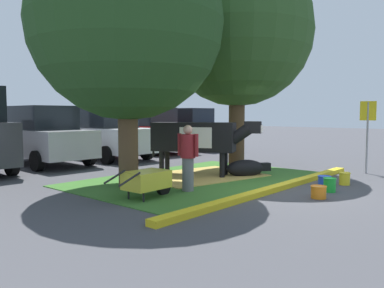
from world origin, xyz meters
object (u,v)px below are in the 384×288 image
parking_sign (368,123)px  sedan_silver (43,136)px  bucket_orange (319,192)px  hatchback_white (105,134)px  wheelbarrow (148,180)px  cow_holstein (197,137)px  person_handler (188,156)px  sedan_blue (187,129)px  calf_lying (246,168)px  sedan_red (148,131)px  bucket_green (330,185)px  bucket_yellow (345,178)px  bucket_blue (324,181)px  shade_tree_left (127,23)px  shade_tree_right (237,32)px

parking_sign → sedan_silver: (-5.24, 9.07, -0.51)m
bucket_orange → hatchback_white: bearing=81.5°
wheelbarrow → cow_holstein: bearing=21.2°
person_handler → sedan_blue: 10.77m
calf_lying → sedan_red: 7.70m
bucket_orange → bucket_green: (0.80, 0.09, 0.03)m
wheelbarrow → sedan_silver: 6.94m
bucket_yellow → sedan_silver: (-2.96, 9.27, 0.82)m
bucket_orange → bucket_blue: bearing=17.9°
person_handler → shade_tree_left: bearing=113.3°
cow_holstein → person_handler: (-1.78, -1.24, -0.30)m
shade_tree_right → calf_lying: shade_tree_right is taller
calf_lying → sedan_blue: sedan_blue is taller
sedan_silver → cow_holstein: bearing=-74.6°
bucket_orange → shade_tree_left: bearing=115.7°
parking_sign → bucket_orange: bearing=-175.2°
cow_holstein → bucket_yellow: size_ratio=9.52×
calf_lying → bucket_blue: bearing=-89.5°
shade_tree_left → calf_lying: 4.96m
bucket_blue → calf_lying: bearing=90.5°
person_handler → sedan_red: size_ratio=0.34×
person_handler → hatchback_white: size_ratio=0.34×
shade_tree_right → parking_sign: 4.68m
parking_sign → wheelbarrow: bearing=160.8°
bucket_orange → sedan_red: bearing=67.0°
calf_lying → person_handler: (-2.62, -0.16, 0.56)m
calf_lying → person_handler: bearing=-176.4°
sedan_silver → wheelbarrow: bearing=-101.0°
shade_tree_left → sedan_blue: size_ratio=1.36×
calf_lying → sedan_blue: size_ratio=0.28×
parking_sign → bucket_blue: parking_sign is taller
bucket_green → hatchback_white: (0.58, 9.13, 0.82)m
wheelbarrow → parking_sign: 7.03m
calf_lying → sedan_silver: (-2.40, 6.76, 0.75)m
parking_sign → sedan_silver: parking_sign is taller
shade_tree_left → bucket_yellow: 6.44m
wheelbarrow → sedan_red: sedan_red is taller
wheelbarrow → parking_sign: size_ratio=0.76×
shade_tree_left → person_handler: bearing=-66.7°
parking_sign → bucket_green: bearing=-175.6°
sedan_silver → hatchback_white: size_ratio=1.00×
shade_tree_left → shade_tree_right: bearing=-4.0°
bucket_green → bucket_yellow: bucket_green is taller
calf_lying → bucket_blue: 2.23m
person_handler → bucket_green: (2.08, -2.42, -0.63)m
wheelbarrow → shade_tree_right: bearing=11.8°
calf_lying → hatchback_white: bearing=89.7°
bucket_green → wheelbarrow: bearing=141.3°
person_handler → bucket_green: bearing=-49.3°
cow_holstein → shade_tree_left: bearing=177.1°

